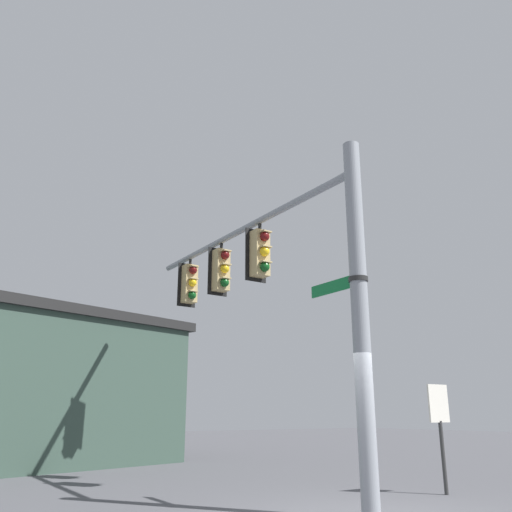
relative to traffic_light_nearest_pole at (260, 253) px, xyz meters
name	(u,v)px	position (x,y,z in m)	size (l,w,h in m)	color
signal_pole	(360,313)	(0.03, 3.01, -1.82)	(0.29, 0.29, 6.32)	gray
mast_arm	(238,232)	(-0.01, -0.99, 0.78)	(0.15, 0.15, 7.99)	gray
traffic_light_nearest_pole	(260,253)	(0.00, 0.00, 0.00)	(0.54, 0.49, 1.31)	black
traffic_light_mid_inner	(221,270)	(-0.02, -1.74, 0.00)	(0.54, 0.49, 1.31)	black
traffic_light_mid_outer	(190,284)	(-0.03, -3.49, 0.00)	(0.54, 0.49, 1.31)	black
street_name_sign	(345,283)	(0.02, 2.69, -1.23)	(0.33, 1.41, 0.22)	#147238
historical_marker	(440,421)	(-3.10, 1.99, -3.58)	(0.60, 0.08, 2.13)	#333333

